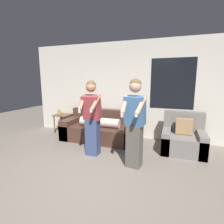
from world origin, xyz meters
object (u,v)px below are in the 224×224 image
Objects in this scene: armchair at (183,139)px; person_left at (92,118)px; side_table at (63,117)px; person_right at (135,123)px; couch at (102,129)px.

armchair is 2.17m from person_left.
person_right reaches higher than side_table.
couch is 1.81m from person_right.
couch is 2.29× the size of armchair.
couch is at bearing 133.26° from person_right.
person_right is at bearing -13.25° from person_left.
side_table is at bearing 174.03° from armchair.
person_left is 1.01m from person_right.
couch is 2.10m from armchair.
person_left reaches higher than side_table.
person_right is (0.98, -0.23, 0.02)m from person_left.
person_right reaches higher than person_left.
armchair reaches higher than side_table.
person_left is at bearing -79.21° from couch.
person_left reaches higher than couch.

